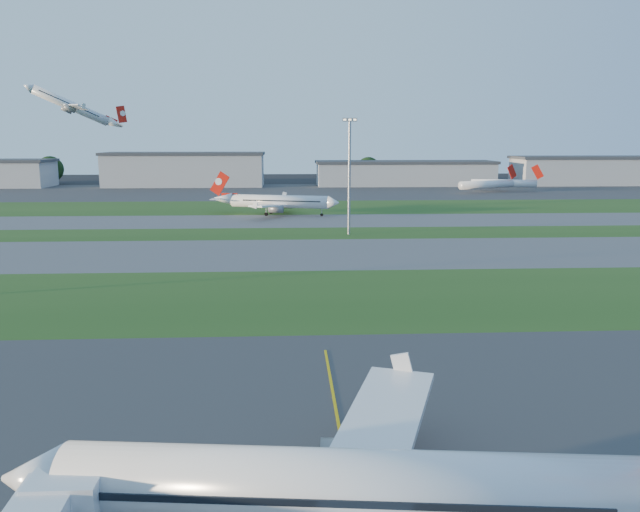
{
  "coord_description": "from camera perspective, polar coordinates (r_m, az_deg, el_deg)",
  "views": [
    {
      "loc": [
        1.33,
        -30.8,
        21.46
      ],
      "look_at": [
        5.25,
        45.37,
        7.0
      ],
      "focal_mm": 35.0,
      "sensor_mm": 36.0,
      "label": 1
    }
  ],
  "objects": [
    {
      "name": "grass_strip_a",
      "position": [
        85.54,
        -3.75,
        -3.81
      ],
      "size": [
        300.0,
        34.0,
        0.01
      ],
      "primitive_type": "cube",
      "color": "#264A18",
      "rests_on": "ground"
    },
    {
      "name": "taxiway_a",
      "position": [
        117.78,
        -3.54,
        0.22
      ],
      "size": [
        300.0,
        32.0,
        0.01
      ],
      "primitive_type": "cube",
      "color": "#515154",
      "rests_on": "ground"
    },
    {
      "name": "grass_strip_b",
      "position": [
        142.43,
        -3.45,
        2.05
      ],
      "size": [
        300.0,
        18.0,
        0.01
      ],
      "primitive_type": "cube",
      "color": "#264A18",
      "rests_on": "ground"
    },
    {
      "name": "taxiway_b",
      "position": [
        164.21,
        -3.39,
        3.21
      ],
      "size": [
        300.0,
        26.0,
        0.01
      ],
      "primitive_type": "cube",
      "color": "#515154",
      "rests_on": "ground"
    },
    {
      "name": "grass_strip_c",
      "position": [
        196.98,
        -3.33,
        4.46
      ],
      "size": [
        300.0,
        40.0,
        0.01
      ],
      "primitive_type": "cube",
      "color": "#264A18",
      "rests_on": "ground"
    },
    {
      "name": "apron_far",
      "position": [
        256.7,
        -3.25,
        5.92
      ],
      "size": [
        400.0,
        80.0,
        0.01
      ],
      "primitive_type": "cube",
      "color": "#333335",
      "rests_on": "ground"
    },
    {
      "name": "airliner_parked",
      "position": [
        33.18,
        5.06,
        -20.67
      ],
      "size": [
        38.23,
        32.29,
        11.94
      ],
      "rotation": [
        0.0,
        0.0,
        -0.11
      ],
      "color": "white",
      "rests_on": "ground"
    },
    {
      "name": "airliner_taxiing",
      "position": [
        176.56,
        -3.81,
        4.97
      ],
      "size": [
        34.06,
        28.59,
        10.86
      ],
      "rotation": [
        0.0,
        0.0,
        2.88
      ],
      "color": "white",
      "rests_on": "ground"
    },
    {
      "name": "airliner_departing",
      "position": [
        259.01,
        -21.72,
        12.62
      ],
      "size": [
        32.56,
        27.76,
        10.93
      ],
      "rotation": [
        0.0,
        0.0,
        0.43
      ],
      "color": "white"
    },
    {
      "name": "mini_jet_near",
      "position": [
        259.18,
        15.02,
        6.35
      ],
      "size": [
        26.91,
        13.31,
        9.48
      ],
      "rotation": [
        0.0,
        0.0,
        0.41
      ],
      "color": "white",
      "rests_on": "ground"
    },
    {
      "name": "mini_jet_far",
      "position": [
        267.92,
        16.48,
        6.41
      ],
      "size": [
        28.13,
        9.54,
        9.48
      ],
      "rotation": [
        0.0,
        0.0,
        -0.25
      ],
      "color": "white",
      "rests_on": "ground"
    },
    {
      "name": "light_mast_centre",
      "position": [
        139.63,
        2.7,
        7.99
      ],
      "size": [
        3.2,
        0.7,
        25.8
      ],
      "color": "gray",
      "rests_on": "ground"
    },
    {
      "name": "hangar_west",
      "position": [
        289.86,
        -12.26,
        7.76
      ],
      "size": [
        71.4,
        23.0,
        15.2
      ],
      "color": "#979B9F",
      "rests_on": "ground"
    },
    {
      "name": "hangar_east",
      "position": [
        291.23,
        7.74,
        7.52
      ],
      "size": [
        81.6,
        23.0,
        11.2
      ],
      "color": "#979B9F",
      "rests_on": "ground"
    },
    {
      "name": "hangar_far_east",
      "position": [
        324.83,
        25.5,
        7.08
      ],
      "size": [
        96.9,
        23.0,
        13.2
      ],
      "color": "#979B9F",
      "rests_on": "ground"
    },
    {
      "name": "tree_west",
      "position": [
        321.06,
        -23.44,
        7.3
      ],
      "size": [
        12.1,
        12.1,
        13.2
      ],
      "color": "black",
      "rests_on": "ground"
    },
    {
      "name": "tree_mid_west",
      "position": [
        297.97,
        -7.11,
        7.65
      ],
      "size": [
        9.9,
        9.9,
        10.8
      ],
      "color": "black",
      "rests_on": "ground"
    },
    {
      "name": "tree_mid_east",
      "position": [
        302.64,
        4.44,
        7.93
      ],
      "size": [
        11.55,
        11.55,
        12.6
      ],
      "color": "black",
      "rests_on": "ground"
    },
    {
      "name": "tree_east",
      "position": [
        319.13,
        18.08,
        7.46
      ],
      "size": [
        10.45,
        10.45,
        11.4
      ],
      "color": "black",
      "rests_on": "ground"
    }
  ]
}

